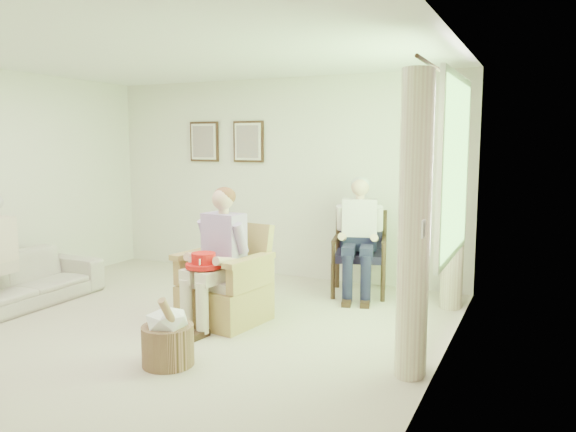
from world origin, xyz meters
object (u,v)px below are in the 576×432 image
object	(u,v)px
wicker_armchair	(226,291)
person_dark	(358,229)
person_wicker	(219,248)
hatbox	(168,336)
wood_armchair	(362,250)
sofa	(15,282)
red_hat	(204,262)

from	to	relation	value
wicker_armchair	person_dark	size ratio (longest dim) A/B	0.71
person_wicker	hatbox	size ratio (longest dim) A/B	2.15
wicker_armchair	wood_armchair	bearing A→B (deg)	69.14
wood_armchair	hatbox	size ratio (longest dim) A/B	1.54
sofa	hatbox	world-z (taller)	hatbox
wicker_armchair	person_dark	world-z (taller)	person_dark
person_wicker	hatbox	bearing A→B (deg)	-72.52
wicker_armchair	sofa	world-z (taller)	wicker_armchair
wicker_armchair	person_wicker	bearing A→B (deg)	-81.30
wood_armchair	sofa	size ratio (longest dim) A/B	0.49
wicker_armchair	person_dark	xyz separation A→B (m)	(0.90, 1.43, 0.48)
sofa	hatbox	xyz separation A→B (m)	(2.48, -0.61, -0.04)
wicker_armchair	sofa	distance (m)	2.39
wicker_armchair	hatbox	size ratio (longest dim) A/B	1.58
person_wicker	person_dark	size ratio (longest dim) A/B	0.97
sofa	wicker_armchair	bearing A→B (deg)	-76.52
sofa	red_hat	size ratio (longest dim) A/B	5.65
wicker_armchair	red_hat	size ratio (longest dim) A/B	2.85
wood_armchair	person_wicker	size ratio (longest dim) A/B	0.72
sofa	red_hat	distance (m)	2.32
wood_armchair	red_hat	size ratio (longest dim) A/B	2.79
wicker_armchair	sofa	size ratio (longest dim) A/B	0.50
red_hat	person_dark	bearing A→B (deg)	61.97
wood_armchair	hatbox	world-z (taller)	wood_armchair
person_wicker	sofa	bearing A→B (deg)	-160.85
hatbox	sofa	bearing A→B (deg)	166.16
wicker_armchair	wood_armchair	size ratio (longest dim) A/B	1.02
wood_armchair	person_dark	distance (m)	0.32
wood_armchair	person_dark	world-z (taller)	person_dark
person_wicker	red_hat	bearing A→B (deg)	-92.12
wicker_armchair	hatbox	bearing A→B (deg)	-73.48
wood_armchair	hatbox	distance (m)	2.86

